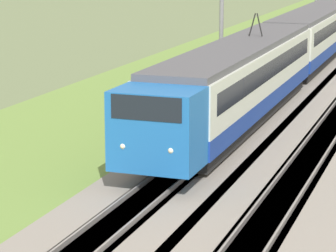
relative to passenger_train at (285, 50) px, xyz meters
The scene contains 5 objects.
ballast_main 7.66m from the passenger_train, ahead, with size 240.00×4.40×0.30m.
track_main 7.66m from the passenger_train, ahead, with size 240.00×1.57×0.45m.
grass_verge 9.73m from the passenger_train, 39.02° to the left, with size 240.00×11.89×0.12m.
passenger_train is the anchor object (origin of this frame).
catenary_mast_mid 5.24m from the passenger_train, 148.79° to the left, with size 0.22×2.56×8.58m.
Camera 1 is at (-0.87, -8.56, 7.99)m, focal length 85.00 mm.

